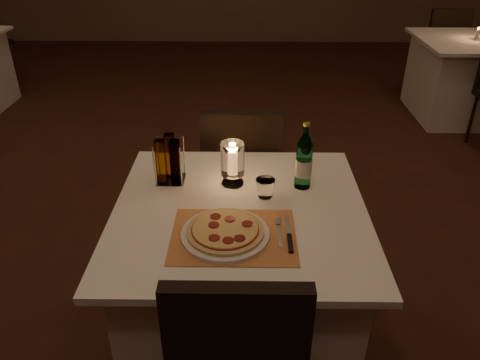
{
  "coord_description": "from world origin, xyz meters",
  "views": [
    {
      "loc": [
        0.21,
        -2.34,
        1.76
      ],
      "look_at": [
        0.19,
        -0.78,
        0.86
      ],
      "focal_mm": 35.0,
      "sensor_mm": 36.0,
      "label": 1
    }
  ],
  "objects_px": {
    "tumbler": "(265,188)",
    "water_bottle": "(304,162)",
    "main_table": "(240,279)",
    "plate": "(225,234)",
    "neighbor_table_right": "(466,78)",
    "pizza": "(225,230)",
    "hurricane_candle": "(232,160)",
    "chair_far": "(242,166)"
  },
  "relations": [
    {
      "from": "chair_far",
      "to": "tumbler",
      "type": "distance_m",
      "value": 0.67
    },
    {
      "from": "hurricane_candle",
      "to": "water_bottle",
      "type": "bearing_deg",
      "value": -3.86
    },
    {
      "from": "main_table",
      "to": "plate",
      "type": "relative_size",
      "value": 3.12
    },
    {
      "from": "pizza",
      "to": "neighbor_table_right",
      "type": "height_order",
      "value": "pizza"
    },
    {
      "from": "neighbor_table_right",
      "to": "chair_far",
      "type": "bearing_deg",
      "value": -134.94
    },
    {
      "from": "water_bottle",
      "to": "hurricane_candle",
      "type": "bearing_deg",
      "value": 176.14
    },
    {
      "from": "tumbler",
      "to": "water_bottle",
      "type": "height_order",
      "value": "water_bottle"
    },
    {
      "from": "main_table",
      "to": "neighbor_table_right",
      "type": "bearing_deg",
      "value": 53.27
    },
    {
      "from": "tumbler",
      "to": "neighbor_table_right",
      "type": "xyz_separation_m",
      "value": [
        2.01,
        2.74,
        -0.41
      ]
    },
    {
      "from": "plate",
      "to": "pizza",
      "type": "xyz_separation_m",
      "value": [
        0.0,
        -0.0,
        0.02
      ]
    },
    {
      "from": "main_table",
      "to": "chair_far",
      "type": "bearing_deg",
      "value": 90.0
    },
    {
      "from": "pizza",
      "to": "neighbor_table_right",
      "type": "relative_size",
      "value": 0.28
    },
    {
      "from": "water_bottle",
      "to": "hurricane_candle",
      "type": "relative_size",
      "value": 1.52
    },
    {
      "from": "plate",
      "to": "tumbler",
      "type": "bearing_deg",
      "value": 61.09
    },
    {
      "from": "tumbler",
      "to": "hurricane_candle",
      "type": "distance_m",
      "value": 0.19
    },
    {
      "from": "main_table",
      "to": "chair_far",
      "type": "distance_m",
      "value": 0.74
    },
    {
      "from": "tumbler",
      "to": "water_bottle",
      "type": "xyz_separation_m",
      "value": [
        0.16,
        0.08,
        0.08
      ]
    },
    {
      "from": "main_table",
      "to": "hurricane_candle",
      "type": "xyz_separation_m",
      "value": [
        -0.03,
        0.2,
        0.48
      ]
    },
    {
      "from": "chair_far",
      "to": "water_bottle",
      "type": "height_order",
      "value": "water_bottle"
    },
    {
      "from": "plate",
      "to": "neighbor_table_right",
      "type": "xyz_separation_m",
      "value": [
        2.16,
        3.01,
        -0.38
      ]
    },
    {
      "from": "pizza",
      "to": "hurricane_candle",
      "type": "distance_m",
      "value": 0.39
    },
    {
      "from": "hurricane_candle",
      "to": "neighbor_table_right",
      "type": "height_order",
      "value": "hurricane_candle"
    },
    {
      "from": "chair_far",
      "to": "plate",
      "type": "relative_size",
      "value": 2.81
    },
    {
      "from": "main_table",
      "to": "chair_far",
      "type": "xyz_separation_m",
      "value": [
        0.0,
        0.71,
        0.18
      ]
    },
    {
      "from": "pizza",
      "to": "tumbler",
      "type": "distance_m",
      "value": 0.31
    },
    {
      "from": "main_table",
      "to": "neighbor_table_right",
      "type": "height_order",
      "value": "same"
    },
    {
      "from": "plate",
      "to": "water_bottle",
      "type": "relative_size",
      "value": 1.1
    },
    {
      "from": "pizza",
      "to": "tumbler",
      "type": "relative_size",
      "value": 3.54
    },
    {
      "from": "chair_far",
      "to": "pizza",
      "type": "bearing_deg",
      "value": -93.19
    },
    {
      "from": "chair_far",
      "to": "tumbler",
      "type": "xyz_separation_m",
      "value": [
        0.1,
        -0.62,
        0.23
      ]
    },
    {
      "from": "hurricane_candle",
      "to": "main_table",
      "type": "bearing_deg",
      "value": -80.14
    },
    {
      "from": "water_bottle",
      "to": "tumbler",
      "type": "bearing_deg",
      "value": -152.89
    },
    {
      "from": "plate",
      "to": "hurricane_candle",
      "type": "bearing_deg",
      "value": 87.61
    },
    {
      "from": "neighbor_table_right",
      "to": "water_bottle",
      "type": "bearing_deg",
      "value": -124.89
    },
    {
      "from": "chair_far",
      "to": "neighbor_table_right",
      "type": "relative_size",
      "value": 0.9
    },
    {
      "from": "plate",
      "to": "hurricane_candle",
      "type": "relative_size",
      "value": 1.67
    },
    {
      "from": "water_bottle",
      "to": "hurricane_candle",
      "type": "xyz_separation_m",
      "value": [
        -0.3,
        0.02,
        -0.01
      ]
    },
    {
      "from": "hurricane_candle",
      "to": "neighbor_table_right",
      "type": "distance_m",
      "value": 3.43
    },
    {
      "from": "water_bottle",
      "to": "neighbor_table_right",
      "type": "xyz_separation_m",
      "value": [
        1.85,
        2.66,
        -0.48
      ]
    },
    {
      "from": "pizza",
      "to": "main_table",
      "type": "bearing_deg",
      "value": 74.54
    },
    {
      "from": "water_bottle",
      "to": "neighbor_table_right",
      "type": "height_order",
      "value": "water_bottle"
    },
    {
      "from": "tumbler",
      "to": "water_bottle",
      "type": "distance_m",
      "value": 0.2
    }
  ]
}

